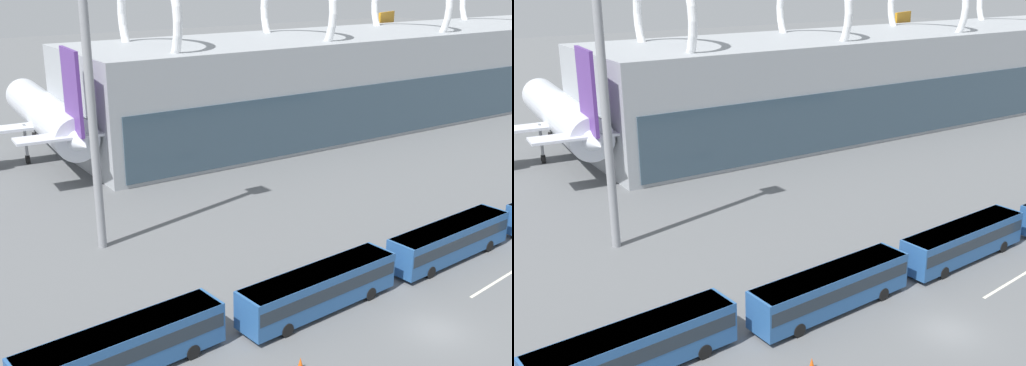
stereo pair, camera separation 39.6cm
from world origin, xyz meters
TOP-DOWN VIEW (x-y plane):
  - ground_plane at (0.00, 0.00)m, footprint 440.00×440.00m
  - terminal_building at (61.39, 50.58)m, footprint 136.86×22.20m
  - airliner_at_gate_far at (-8.62, 56.69)m, footprint 32.17×36.67m
  - airliner_parked_remote at (45.81, 58.78)m, footprint 33.87×31.04m
  - shuttle_bus_1 at (-19.62, 7.32)m, footprint 13.42×3.77m
  - shuttle_bus_2 at (-4.92, 6.65)m, footprint 13.40×3.63m
  - shuttle_bus_3 at (9.78, 7.17)m, footprint 13.41×3.71m
  - floodlight_mast at (-13.70, 26.15)m, footprint 2.05×2.05m
  - lane_stripe_2 at (5.87, 10.22)m, footprint 6.61×2.83m
  - lane_stripe_5 at (9.93, 2.23)m, footprint 8.30×1.40m
  - traffic_cone_1 at (-10.42, 1.72)m, footprint 0.50×0.50m

SIDE VIEW (x-z plane):
  - ground_plane at x=0.00m, z-range 0.00..0.00m
  - lane_stripe_2 at x=5.87m, z-range 0.00..0.01m
  - lane_stripe_5 at x=9.93m, z-range 0.00..0.01m
  - traffic_cone_1 at x=-10.42m, z-range -0.01..0.76m
  - shuttle_bus_1 at x=-19.62m, z-range 0.28..3.40m
  - shuttle_bus_2 at x=-4.92m, z-range 0.28..3.40m
  - shuttle_bus_3 at x=9.78m, z-range 0.28..3.40m
  - airliner_parked_remote at x=45.81m, z-range -2.45..13.50m
  - airliner_at_gate_far at x=-8.62m, z-range -2.18..13.38m
  - terminal_building at x=61.39m, z-range -5.70..20.82m
  - floodlight_mast at x=-13.70m, z-range 1.47..30.11m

